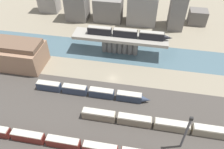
% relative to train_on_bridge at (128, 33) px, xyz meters
% --- Properties ---
extents(ground_plane, '(400.00, 400.00, 0.00)m').
position_rel_train_on_bridge_xyz_m(ground_plane, '(-3.73, -20.22, -11.88)').
color(ground_plane, gray).
extents(railbed_yard, '(280.00, 42.00, 0.01)m').
position_rel_train_on_bridge_xyz_m(railbed_yard, '(-3.73, -44.22, -11.88)').
color(railbed_yard, '#423D38').
rests_on(railbed_yard, ground).
extents(river_water, '(320.00, 18.56, 0.01)m').
position_rel_train_on_bridge_xyz_m(river_water, '(-3.73, 0.00, -11.88)').
color(river_water, '#47606B').
rests_on(river_water, ground).
extents(bridge, '(47.00, 9.60, 10.02)m').
position_rel_train_on_bridge_xyz_m(bridge, '(-3.73, 0.00, -4.55)').
color(bridge, gray).
rests_on(bridge, ground).
extents(train_on_bridge, '(41.40, 2.64, 3.81)m').
position_rel_train_on_bridge_xyz_m(train_on_bridge, '(0.00, 0.00, 0.00)').
color(train_on_bridge, black).
rests_on(train_on_bridge, bridge).
extents(train_yard_near, '(66.28, 2.70, 3.70)m').
position_rel_train_on_bridge_xyz_m(train_yard_near, '(-12.85, -56.21, -10.07)').
color(train_yard_near, '#5B1E19').
rests_on(train_yard_near, ground).
extents(train_yard_mid, '(57.06, 2.96, 3.77)m').
position_rel_train_on_bridge_xyz_m(train_yard_mid, '(16.60, -42.91, -10.04)').
color(train_yard_mid, gray).
rests_on(train_yard_mid, ground).
extents(train_yard_far, '(48.36, 2.90, 3.74)m').
position_rel_train_on_bridge_xyz_m(train_yard_far, '(-10.87, -31.77, -10.05)').
color(train_yard_far, '#2D384C').
rests_on(train_yard_far, ground).
extents(warehouse_building, '(24.24, 15.18, 12.88)m').
position_rel_train_on_bridge_xyz_m(warehouse_building, '(-49.66, -18.17, -5.76)').
color(warehouse_building, '#937056').
rests_on(warehouse_building, ground).
extents(signal_tower, '(1.00, 0.73, 15.97)m').
position_rel_train_on_bridge_xyz_m(signal_tower, '(24.87, -49.44, -3.72)').
color(signal_tower, '#4C4C51').
rests_on(signal_tower, ground).
extents(city_block_left, '(13.12, 11.82, 21.75)m').
position_rel_train_on_bridge_xyz_m(city_block_left, '(-35.82, 32.27, -1.01)').
color(city_block_left, slate).
rests_on(city_block_left, ground).
extents(city_block_center, '(17.17, 12.83, 14.28)m').
position_rel_train_on_bridge_xyz_m(city_block_center, '(-16.32, 34.60, -4.74)').
color(city_block_center, slate).
rests_on(city_block_center, ground).
extents(city_block_right, '(17.54, 12.23, 17.76)m').
position_rel_train_on_bridge_xyz_m(city_block_right, '(4.71, 33.97, -3.00)').
color(city_block_right, gray).
rests_on(city_block_right, ground).
extents(city_block_far_right, '(8.76, 12.90, 22.63)m').
position_rel_train_on_bridge_xyz_m(city_block_far_right, '(25.05, 32.66, -0.57)').
color(city_block_far_right, slate).
rests_on(city_block_far_right, ground).
extents(city_block_tall, '(10.57, 8.45, 8.79)m').
position_rel_train_on_bridge_xyz_m(city_block_tall, '(38.61, 39.01, -7.49)').
color(city_block_tall, '#605B56').
rests_on(city_block_tall, ground).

